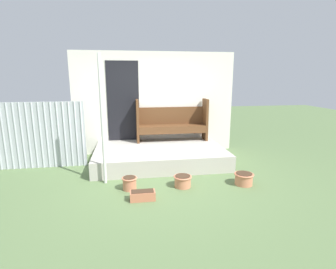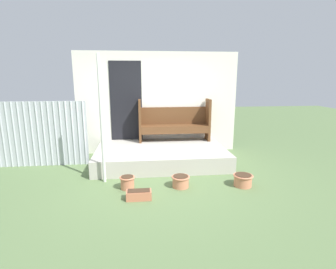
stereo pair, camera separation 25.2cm
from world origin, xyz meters
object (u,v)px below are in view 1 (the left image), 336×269
flower_pot_middle (183,181)px  flower_pot_right (244,178)px  bench (172,121)px  flower_pot_left (130,183)px  planter_box_rect (143,195)px  support_post (102,121)px

flower_pot_middle → flower_pot_right: size_ratio=0.93×
bench → flower_pot_middle: bearing=-94.1°
flower_pot_left → planter_box_rect: (0.20, -0.44, -0.05)m
flower_pot_left → flower_pot_middle: bearing=-1.7°
bench → flower_pot_left: bearing=-117.8°
support_post → flower_pot_middle: 1.82m
flower_pot_middle → planter_box_rect: flower_pot_middle is taller
bench → flower_pot_left: 2.51m
bench → flower_pot_left: size_ratio=6.48×
bench → flower_pot_middle: bench is taller
flower_pot_left → planter_box_rect: flower_pot_left is taller
support_post → flower_pot_middle: (1.41, -0.40, -1.07)m
support_post → planter_box_rect: size_ratio=5.78×
bench → planter_box_rect: 2.83m
support_post → flower_pot_left: 1.21m
flower_pot_middle → flower_pot_right: 1.15m
flower_pot_right → planter_box_rect: (-1.91, -0.33, -0.04)m
flower_pot_left → flower_pot_right: (2.11, -0.11, -0.01)m
bench → flower_pot_middle: (-0.16, -2.15, -0.74)m
support_post → planter_box_rect: (0.65, -0.81, -1.11)m
support_post → flower_pot_right: 2.82m
flower_pot_left → flower_pot_middle: flower_pot_left is taller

